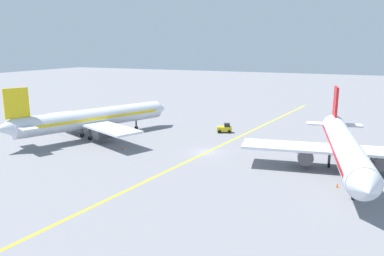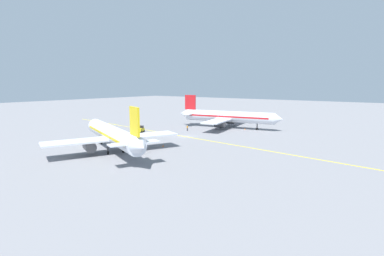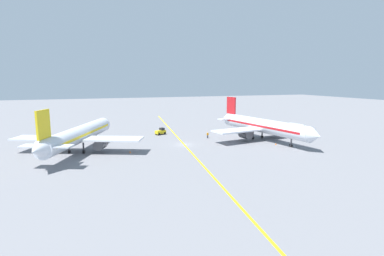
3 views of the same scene
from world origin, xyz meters
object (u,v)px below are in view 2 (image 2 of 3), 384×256
(baggage_tug_white, at_px, (140,129))
(airplane_adjacent_stand, at_px, (113,135))
(ground_crew_worker, at_px, (187,128))
(traffic_cone_mid_apron, at_px, (163,146))
(traffic_cone_near_nose, at_px, (245,129))
(airplane_at_gate, at_px, (227,117))

(baggage_tug_white, bearing_deg, airplane_adjacent_stand, 33.52)
(baggage_tug_white, relative_size, ground_crew_worker, 1.99)
(airplane_adjacent_stand, distance_m, ground_crew_worker, 33.05)
(baggage_tug_white, relative_size, traffic_cone_mid_apron, 6.09)
(baggage_tug_white, relative_size, traffic_cone_near_nose, 6.09)
(airplane_adjacent_stand, distance_m, baggage_tug_white, 26.33)
(airplane_adjacent_stand, height_order, baggage_tug_white, airplane_adjacent_stand)
(baggage_tug_white, distance_m, traffic_cone_mid_apron, 22.58)
(ground_crew_worker, xyz_separation_m, traffic_cone_near_nose, (-12.35, 13.53, -0.63))
(airplane_adjacent_stand, height_order, ground_crew_worker, airplane_adjacent_stand)
(traffic_cone_near_nose, relative_size, traffic_cone_mid_apron, 1.00)
(traffic_cone_near_nose, bearing_deg, ground_crew_worker, -47.62)
(baggage_tug_white, bearing_deg, ground_crew_worker, 138.47)
(airplane_at_gate, xyz_separation_m, traffic_cone_mid_apron, (34.77, 3.02, -3.43))
(airplane_adjacent_stand, xyz_separation_m, traffic_cone_near_nose, (-44.91, 8.58, -3.43))
(airplane_at_gate, bearing_deg, airplane_adjacent_stand, -2.47)
(baggage_tug_white, height_order, traffic_cone_mid_apron, baggage_tug_white)
(baggage_tug_white, distance_m, ground_crew_worker, 14.34)
(airplane_at_gate, bearing_deg, baggage_tug_white, -35.18)
(airplane_at_gate, xyz_separation_m, baggage_tug_white, (23.27, -16.40, -2.81))
(baggage_tug_white, height_order, ground_crew_worker, baggage_tug_white)
(ground_crew_worker, height_order, traffic_cone_near_nose, ground_crew_worker)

